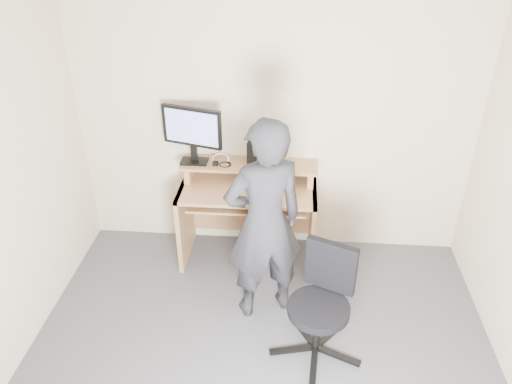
# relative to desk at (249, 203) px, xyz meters

# --- Properties ---
(back_wall) EXTENTS (3.50, 0.02, 2.50)m
(back_wall) POSITION_rel_desk_xyz_m (0.20, 0.22, 0.70)
(back_wall) COLOR beige
(back_wall) RESTS_ON ground
(ceiling) EXTENTS (3.50, 3.50, 0.02)m
(ceiling) POSITION_rel_desk_xyz_m (0.20, -1.53, 1.95)
(ceiling) COLOR white
(ceiling) RESTS_ON back_wall
(desk) EXTENTS (1.20, 0.60, 0.91)m
(desk) POSITION_rel_desk_xyz_m (0.00, 0.00, 0.00)
(desk) COLOR tan
(desk) RESTS_ON ground
(monitor) EXTENTS (0.53, 0.19, 0.52)m
(monitor) POSITION_rel_desk_xyz_m (-0.49, 0.05, 0.67)
(monitor) COLOR black
(monitor) RESTS_ON desk
(external_drive) EXTENTS (0.08, 0.14, 0.20)m
(external_drive) POSITION_rel_desk_xyz_m (0.02, 0.11, 0.46)
(external_drive) COLOR black
(external_drive) RESTS_ON desk
(travel_mug) EXTENTS (0.09, 0.09, 0.16)m
(travel_mug) POSITION_rel_desk_xyz_m (0.18, 0.08, 0.44)
(travel_mug) COLOR #BBBABF
(travel_mug) RESTS_ON desk
(smartphone) EXTENTS (0.08, 0.14, 0.01)m
(smartphone) POSITION_rel_desk_xyz_m (0.20, 0.07, 0.37)
(smartphone) COLOR black
(smartphone) RESTS_ON desk
(charger) EXTENTS (0.05, 0.04, 0.03)m
(charger) POSITION_rel_desk_xyz_m (-0.29, 0.01, 0.38)
(charger) COLOR black
(charger) RESTS_ON desk
(headphones) EXTENTS (0.16, 0.16, 0.06)m
(headphones) POSITION_rel_desk_xyz_m (-0.26, 0.13, 0.37)
(headphones) COLOR silver
(headphones) RESTS_ON desk
(keyboard) EXTENTS (0.48, 0.25, 0.03)m
(keyboard) POSITION_rel_desk_xyz_m (0.01, -0.17, 0.12)
(keyboard) COLOR black
(keyboard) RESTS_ON desk
(mouse) EXTENTS (0.10, 0.07, 0.04)m
(mouse) POSITION_rel_desk_xyz_m (0.26, -0.18, 0.22)
(mouse) COLOR black
(mouse) RESTS_ON desk
(office_chair) EXTENTS (0.67, 0.66, 0.85)m
(office_chair) POSITION_rel_desk_xyz_m (0.63, -1.11, -0.08)
(office_chair) COLOR black
(office_chair) RESTS_ON ground
(person) EXTENTS (0.72, 0.61, 1.69)m
(person) POSITION_rel_desk_xyz_m (0.19, -0.75, 0.30)
(person) COLOR black
(person) RESTS_ON ground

